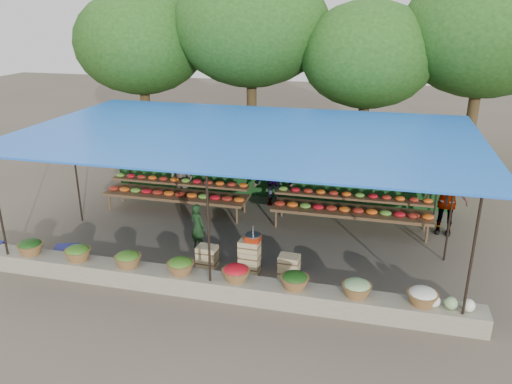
% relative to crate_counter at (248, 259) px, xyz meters
% --- Properties ---
extents(ground, '(60.00, 60.00, 0.00)m').
position_rel_crate_counter_xyz_m(ground, '(-0.46, 1.65, -0.31)').
color(ground, brown).
rests_on(ground, ground).
extents(stone_curb, '(10.60, 0.55, 0.40)m').
position_rel_crate_counter_xyz_m(stone_curb, '(-0.46, -1.10, -0.11)').
color(stone_curb, '#706C5A').
rests_on(stone_curb, ground).
extents(stall_canopy, '(10.80, 6.60, 2.82)m').
position_rel_crate_counter_xyz_m(stall_canopy, '(-0.46, 1.71, 2.37)').
color(stall_canopy, black).
rests_on(stall_canopy, ground).
extents(produce_baskets, '(8.98, 0.58, 0.34)m').
position_rel_crate_counter_xyz_m(produce_baskets, '(-0.56, -1.10, 0.25)').
color(produce_baskets, brown).
rests_on(produce_baskets, stone_curb).
extents(netting_backdrop, '(10.60, 0.06, 2.50)m').
position_rel_crate_counter_xyz_m(netting_backdrop, '(-0.46, 4.80, 0.94)').
color(netting_backdrop, '#19481D').
rests_on(netting_backdrop, ground).
extents(tree_row, '(16.51, 5.50, 7.12)m').
position_rel_crate_counter_xyz_m(tree_row, '(0.04, 7.74, 4.39)').
color(tree_row, '#342613').
rests_on(tree_row, ground).
extents(fruit_table_left, '(4.21, 0.95, 0.93)m').
position_rel_crate_counter_xyz_m(fruit_table_left, '(-2.95, 3.00, 0.30)').
color(fruit_table_left, '#4A331D').
rests_on(fruit_table_left, ground).
extents(fruit_table_right, '(4.21, 0.95, 0.93)m').
position_rel_crate_counter_xyz_m(fruit_table_right, '(2.05, 3.00, 0.30)').
color(fruit_table_right, '#4A331D').
rests_on(fruit_table_right, ground).
extents(crate_counter, '(2.36, 0.36, 0.77)m').
position_rel_crate_counter_xyz_m(crate_counter, '(0.00, 0.00, 0.00)').
color(crate_counter, tan).
rests_on(crate_counter, ground).
extents(weighing_scale, '(0.35, 0.35, 0.37)m').
position_rel_crate_counter_xyz_m(weighing_scale, '(0.12, 0.00, 0.55)').
color(weighing_scale, red).
rests_on(weighing_scale, crate_counter).
extents(vendor_seated, '(0.51, 0.43, 1.19)m').
position_rel_crate_counter_xyz_m(vendor_seated, '(-1.49, 0.80, 0.28)').
color(vendor_seated, black).
rests_on(vendor_seated, ground).
extents(customer_left, '(0.86, 0.72, 1.57)m').
position_rel_crate_counter_xyz_m(customer_left, '(-3.03, 3.59, 0.47)').
color(customer_left, slate).
rests_on(customer_left, ground).
extents(customer_mid, '(1.26, 0.85, 1.81)m').
position_rel_crate_counter_xyz_m(customer_mid, '(-0.32, 4.13, 0.59)').
color(customer_mid, slate).
rests_on(customer_mid, ground).
extents(customer_right, '(1.10, 0.60, 1.78)m').
position_rel_crate_counter_xyz_m(customer_right, '(4.44, 3.27, 0.58)').
color(customer_right, slate).
rests_on(customer_right, ground).
extents(blue_crate_back, '(0.65, 0.55, 0.33)m').
position_rel_crate_counter_xyz_m(blue_crate_back, '(-4.29, -0.48, -0.15)').
color(blue_crate_back, navy).
rests_on(blue_crate_back, ground).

